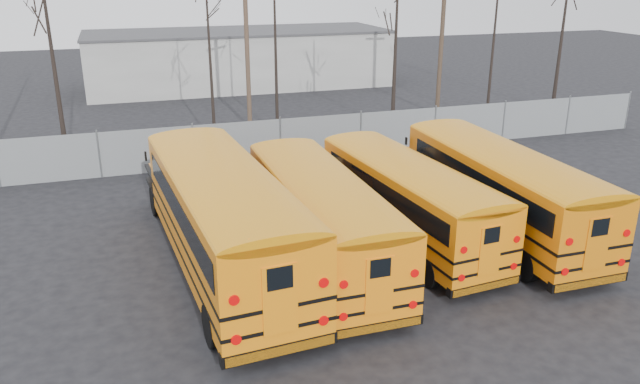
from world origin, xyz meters
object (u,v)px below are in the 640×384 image
object	(u,v)px
bus_d	(497,182)
utility_pole_left	(247,54)
bus_b	(319,210)
utility_pole_right	(441,43)
bus_c	(405,193)
bus_a	(221,210)

from	to	relation	value
bus_d	utility_pole_left	size ratio (longest dim) A/B	1.35
bus_b	utility_pole_right	xyz separation A→B (m)	(13.29, 17.31, 2.61)
utility_pole_left	utility_pole_right	distance (m)	11.72
bus_c	bus_d	distance (m)	3.26
bus_b	utility_pole_left	bearing A→B (deg)	84.90
utility_pole_right	bus_d	bearing A→B (deg)	-110.16
bus_a	bus_d	world-z (taller)	bus_a
utility_pole_right	bus_b	bearing A→B (deg)	-125.60
bus_d	bus_b	bearing A→B (deg)	-176.07
bus_c	utility_pole_right	size ratio (longest dim) A/B	1.21
bus_a	bus_b	xyz separation A→B (m)	(2.86, -0.35, -0.24)
bus_c	bus_d	bearing A→B (deg)	-11.67
bus_b	bus_d	xyz separation A→B (m)	(6.44, 0.42, 0.06)
bus_c	bus_b	bearing A→B (deg)	-171.59
bus_a	bus_b	size ratio (longest dim) A/B	1.15
bus_a	bus_d	xyz separation A→B (m)	(9.30, 0.06, -0.18)
bus_b	utility_pole_right	distance (m)	21.98
bus_b	bus_d	world-z (taller)	bus_d
bus_a	utility_pole_left	world-z (taller)	utility_pole_left
bus_a	bus_c	size ratio (longest dim) A/B	1.19
bus_d	utility_pole_left	distance (m)	18.00
bus_b	utility_pole_right	world-z (taller)	utility_pole_right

